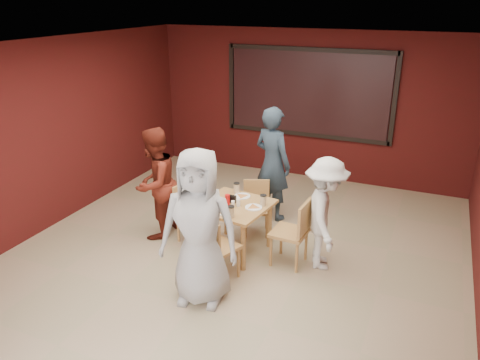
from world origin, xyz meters
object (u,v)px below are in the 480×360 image
at_px(diner_back, 273,164).
at_px(diner_right, 325,214).
at_px(dining_table, 234,210).
at_px(chair_back, 256,204).
at_px(chair_left, 190,209).
at_px(chair_front, 214,245).
at_px(chair_right, 295,229).
at_px(diner_front, 199,228).
at_px(diner_left, 155,184).

height_order(diner_back, diner_right, diner_back).
distance_m(dining_table, chair_back, 0.70).
distance_m(chair_back, chair_left, 1.00).
distance_m(chair_left, diner_right, 1.96).
bearing_deg(chair_front, chair_right, 43.16).
bearing_deg(diner_right, chair_front, 109.70).
bearing_deg(diner_right, dining_table, 77.65).
relative_size(diner_front, diner_right, 1.24).
xyz_separation_m(chair_left, diner_back, (0.83, 1.18, 0.42)).
bearing_deg(diner_front, chair_left, 112.30).
bearing_deg(dining_table, diner_right, 5.52).
distance_m(chair_left, chair_right, 1.60).
height_order(chair_front, chair_left, chair_front).
bearing_deg(chair_front, chair_left, 134.08).
bearing_deg(diner_back, chair_right, 143.11).
distance_m(chair_front, chair_left, 1.15).
distance_m(diner_front, diner_right, 1.71).
relative_size(dining_table, chair_back, 1.28).
relative_size(chair_front, diner_left, 0.54).
height_order(dining_table, chair_left, dining_table).
height_order(chair_right, diner_right, diner_right).
height_order(chair_back, diner_left, diner_left).
bearing_deg(chair_front, diner_back, 89.17).
height_order(chair_right, diner_left, diner_left).
relative_size(dining_table, chair_front, 1.15).
distance_m(diner_front, diner_back, 2.41).
bearing_deg(diner_back, diner_left, 64.47).
height_order(chair_back, chair_left, chair_left).
distance_m(diner_front, diner_left, 1.77).
bearing_deg(diner_right, diner_left, 75.08).
bearing_deg(chair_left, diner_left, -172.19).
height_order(chair_back, diner_back, diner_back).
bearing_deg(chair_back, diner_front, -89.11).
xyz_separation_m(chair_back, chair_left, (-0.79, -0.61, 0.03)).
distance_m(diner_left, diner_right, 2.47).
relative_size(chair_front, chair_left, 1.03).
relative_size(chair_back, diner_left, 0.49).
relative_size(chair_back, diner_front, 0.43).
bearing_deg(chair_right, diner_back, 121.51).
distance_m(chair_left, diner_front, 1.54).
relative_size(dining_table, diner_back, 0.56).
relative_size(chair_back, chair_left, 0.93).
relative_size(chair_front, diner_right, 0.59).
bearing_deg(chair_right, chair_back, 139.82).
xyz_separation_m(chair_right, diner_front, (-0.78, -1.15, 0.41)).
xyz_separation_m(diner_front, diner_right, (1.13, 1.28, -0.18)).
bearing_deg(dining_table, diner_left, -179.58).
xyz_separation_m(diner_front, diner_back, (0.01, 2.40, -0.02)).
distance_m(dining_table, diner_back, 1.28).
bearing_deg(diner_back, chair_back, 107.69).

